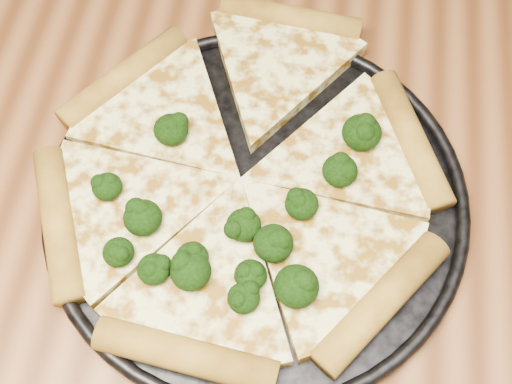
# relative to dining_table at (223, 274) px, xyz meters

# --- Properties ---
(dining_table) EXTENTS (1.20, 0.90, 0.75)m
(dining_table) POSITION_rel_dining_table_xyz_m (0.00, 0.00, 0.00)
(dining_table) COLOR brown
(dining_table) RESTS_ON ground
(pizza_pan) EXTENTS (0.33, 0.33, 0.02)m
(pizza_pan) POSITION_rel_dining_table_xyz_m (0.03, 0.03, 0.10)
(pizza_pan) COLOR black
(pizza_pan) RESTS_ON dining_table
(pizza) EXTENTS (0.34, 0.35, 0.02)m
(pizza) POSITION_rel_dining_table_xyz_m (0.01, 0.04, 0.11)
(pizza) COLOR #EDE991
(pizza) RESTS_ON pizza_pan
(broccoli_florets) EXTENTS (0.22, 0.18, 0.02)m
(broccoli_florets) POSITION_rel_dining_table_xyz_m (0.02, -0.00, 0.12)
(broccoli_florets) COLOR black
(broccoli_florets) RESTS_ON pizza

